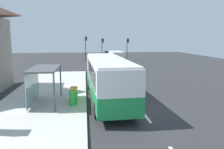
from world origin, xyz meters
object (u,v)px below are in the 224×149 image
Objects in this scene: sedan_far at (108,54)px; traffic_light_median at (102,45)px; bus at (107,77)px; traffic_light_far_side at (86,44)px; recycling_bin_yellow at (73,96)px; recycling_bin_green at (73,98)px; recycling_bin_orange at (74,93)px; bus_shelter at (40,76)px; traffic_light_near_side at (127,46)px; sedan_near at (112,56)px; white_van at (116,57)px.

traffic_light_median is (-1.90, -6.82, 2.30)m from sedan_far.
sedan_far is at bearing 74.44° from traffic_light_median.
traffic_light_far_side is (-1.39, 30.86, 1.50)m from bus.
bus reaches higher than recycling_bin_yellow.
recycling_bin_green is 1.40m from recycling_bin_orange.
bus_shelter is at bearing -170.00° from bus.
bus is 2.46× the size of sedan_far.
bus_shelter is at bearing -95.97° from traffic_light_far_side.
traffic_light_median is (4.60, 33.12, 2.44)m from recycling_bin_green.
sedan_far is 0.97× the size of traffic_light_near_side.
recycling_bin_yellow is (-2.49, -0.75, -1.19)m from bus.
sedan_near is 4.72× the size of recycling_bin_green.
recycling_bin_orange is 0.21× the size of traffic_light_median.
traffic_light_near_side and traffic_light_median have the same top height.
recycling_bin_yellow and recycling_bin_orange have the same top height.
recycling_bin_yellow is (-6.40, -23.95, -0.69)m from white_van.
traffic_light_median is at bearing 162.58° from traffic_light_near_side.
white_van is 25.48m from recycling_bin_green.
bus is at bearing 16.85° from recycling_bin_yellow.
bus is 11.66× the size of recycling_bin_green.
traffic_light_near_side reaches higher than recycling_bin_yellow.
bus_shelter is (-4.70, -0.83, 0.25)m from bus.
bus is 2.40× the size of traffic_light_near_side.
bus_shelter reaches higher than recycling_bin_yellow.
bus is 2.47× the size of sedan_near.
bus_shelter is at bearing -102.50° from sedan_far.
traffic_light_median is at bearing 81.92° from recycling_bin_yellow.
sedan_far reaches higher than recycling_bin_orange.
traffic_light_near_side is 1.16× the size of bus_shelter.
sedan_near is (0.10, 7.99, -0.55)m from white_van.
sedan_near reaches higher than recycling_bin_yellow.
bus is at bearing -103.50° from traffic_light_near_side.
white_van is at bearing 80.43° from bus.
white_van is 24.80m from recycling_bin_yellow.
recycling_bin_green is 0.70m from recycling_bin_yellow.
bus_shelter reaches higher than recycling_bin_green.
sedan_near is 4.72× the size of recycling_bin_orange.
sedan_near is 0.97× the size of traffic_light_near_side.
traffic_light_far_side is at bearing -176.53° from sedan_near.
traffic_light_near_side is at bearing -5.31° from traffic_light_far_side.
traffic_light_median is at bearing 101.98° from white_van.
traffic_light_near_side is (3.20, -8.42, 2.30)m from sedan_far.
bus is at bearing 1.23° from recycling_bin_orange.
sedan_near is at bearing 3.47° from traffic_light_far_side.
traffic_light_median reaches higher than white_van.
bus is 30.94m from traffic_light_near_side.
traffic_light_near_side is 5.35m from traffic_light_median.
traffic_light_near_side is at bearing 68.91° from bus_shelter.
recycling_bin_yellow is 0.21× the size of traffic_light_near_side.
bus is 23.53m from white_van.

